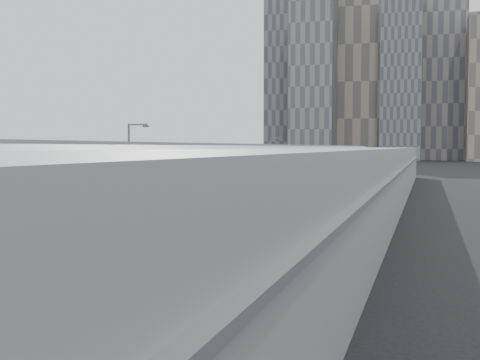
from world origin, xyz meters
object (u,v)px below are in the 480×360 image
at_px(bus_1, 22,253).
at_px(street_lamp_far, 272,158).
at_px(street_lamp_near, 131,166).
at_px(suv, 315,173).
at_px(bus_7, 322,176).
at_px(bus_2, 171,214).
at_px(bus_5, 288,184).
at_px(bus_4, 258,191).
at_px(bus_3, 223,202).
at_px(bus_6, 304,179).
at_px(shipping_container, 291,174).

bearing_deg(bus_1, street_lamp_far, 97.69).
xyz_separation_m(street_lamp_near, suv, (-0.24, 93.57, -4.45)).
height_order(bus_7, street_lamp_near, street_lamp_near).
height_order(bus_2, bus_7, bus_2).
bearing_deg(street_lamp_near, street_lamp_far, 90.79).
distance_m(bus_2, suv, 99.69).
bearing_deg(bus_5, bus_4, -97.86).
height_order(bus_3, street_lamp_near, street_lamp_near).
bearing_deg(bus_1, street_lamp_near, 107.17).
bearing_deg(bus_6, suv, 96.71).
height_order(street_lamp_near, street_lamp_far, street_lamp_near).
distance_m(bus_5, shipping_container, 39.13).
bearing_deg(bus_7, bus_4, -85.99).
height_order(bus_2, bus_6, bus_2).
distance_m(bus_2, shipping_container, 78.32).
bearing_deg(bus_3, bus_4, 98.64).
relative_size(bus_1, street_lamp_far, 1.51).
bearing_deg(bus_2, bus_7, 93.69).
xyz_separation_m(bus_1, bus_5, (0.74, 56.83, 0.12)).
bearing_deg(shipping_container, bus_7, -52.48).
distance_m(bus_4, bus_7, 41.19).
bearing_deg(street_lamp_near, shipping_container, 90.99).
height_order(bus_1, bus_7, bus_1).
xyz_separation_m(street_lamp_near, street_lamp_far, (-0.74, 53.76, -0.23)).
relative_size(bus_1, shipping_container, 2.29).
bearing_deg(bus_7, suv, 107.91).
distance_m(bus_4, bus_5, 12.11).
distance_m(bus_2, bus_3, 12.00).
bearing_deg(bus_4, suv, 93.28).
bearing_deg(bus_7, bus_3, -84.81).
xyz_separation_m(bus_1, bus_6, (-0.13, 72.98, 0.04)).
relative_size(bus_5, street_lamp_far, 1.63).
relative_size(bus_2, shipping_container, 2.49).
distance_m(bus_5, bus_7, 29.11).
distance_m(street_lamp_near, suv, 93.68).
relative_size(bus_1, bus_5, 0.93).
height_order(bus_6, shipping_container, bus_6).
relative_size(bus_1, bus_4, 1.03).
bearing_deg(street_lamp_near, bus_3, 42.76).
xyz_separation_m(bus_4, bus_6, (0.04, 28.22, 0.08)).
bearing_deg(bus_6, street_lamp_far, 148.33).
bearing_deg(bus_6, bus_7, 85.11).
distance_m(bus_5, street_lamp_far, 21.60).
distance_m(bus_6, street_lamp_near, 50.36).
xyz_separation_m(bus_2, street_lamp_far, (-7.22, 59.64, 3.25)).
height_order(bus_6, street_lamp_far, street_lamp_far).
xyz_separation_m(bus_7, shipping_container, (-7.91, 9.21, -0.28)).
height_order(bus_1, bus_6, bus_6).
distance_m(bus_5, street_lamp_near, 34.58).
xyz_separation_m(bus_7, street_lamp_near, (-6.67, -62.85, 3.63)).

